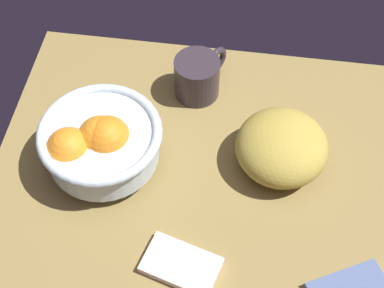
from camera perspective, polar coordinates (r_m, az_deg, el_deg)
name	(u,v)px	position (r cm, az deg, el deg)	size (l,w,h in cm)	color
ground_plane	(211,185)	(95.11, 1.91, -4.06)	(72.19, 58.96, 3.00)	olive
fruit_bowl	(99,142)	(92.01, -9.16, 0.19)	(19.60, 19.60, 10.44)	silver
bread_loaf	(282,147)	(93.34, 8.83, -0.30)	(15.09, 14.87, 8.42)	#AF983D
napkin_folded	(181,265)	(86.26, -1.07, -11.86)	(11.03, 6.58, 1.38)	silver
mug	(198,76)	(102.15, 0.61, 6.70)	(8.79, 11.03, 7.63)	#332A31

